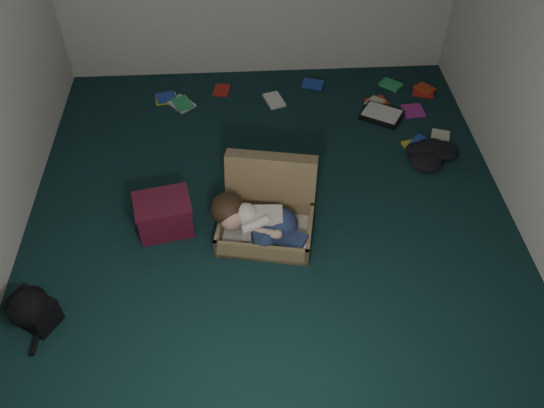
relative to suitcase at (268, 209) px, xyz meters
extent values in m
plane|color=black|center=(0.03, 0.02, -0.16)|extent=(4.50, 4.50, 0.00)
cube|color=olive|center=(-0.03, -0.14, -0.08)|extent=(0.82, 0.65, 0.17)
cube|color=beige|center=(-0.03, -0.14, -0.12)|extent=(0.74, 0.58, 0.02)
cube|color=olive|center=(0.04, 0.19, 0.10)|extent=(0.76, 0.36, 0.54)
cube|color=silver|center=(-0.05, -0.16, 0.02)|extent=(0.32, 0.19, 0.23)
sphere|color=tan|center=(-0.29, -0.15, 0.08)|extent=(0.20, 0.20, 0.20)
ellipsoid|color=black|center=(-0.32, -0.08, 0.12)|extent=(0.26, 0.28, 0.23)
ellipsoid|color=#1F2C4D|center=(0.10, -0.18, 0.02)|extent=(0.24, 0.28, 0.23)
cube|color=#1F2C4D|center=(0.00, -0.28, 0.01)|extent=(0.29, 0.19, 0.15)
cube|color=#1F2C4D|center=(0.15, -0.32, -0.02)|extent=(0.28, 0.23, 0.12)
sphere|color=white|center=(0.26, -0.31, -0.04)|extent=(0.12, 0.12, 0.12)
sphere|color=white|center=(0.24, -0.38, -0.05)|extent=(0.10, 0.10, 0.10)
cylinder|color=tan|center=(-0.03, -0.31, 0.06)|extent=(0.20, 0.10, 0.07)
cube|color=#521024|center=(-0.83, 0.00, -0.02)|extent=(0.47, 0.40, 0.28)
cube|color=#521024|center=(-0.83, 0.00, 0.13)|extent=(0.50, 0.42, 0.02)
cube|color=black|center=(1.21, 1.37, -0.14)|extent=(0.48, 0.45, 0.05)
cube|color=white|center=(1.21, 1.37, -0.11)|extent=(0.43, 0.40, 0.01)
cube|color=gold|center=(-0.95, 1.80, -0.15)|extent=(0.21, 0.16, 0.02)
cube|color=#B21E17|center=(-0.38, 1.92, -0.15)|extent=(0.26, 0.25, 0.02)
cube|color=white|center=(0.16, 1.69, -0.15)|extent=(0.21, 0.24, 0.02)
cube|color=#1F3EAA|center=(0.59, 1.96, -0.15)|extent=(0.22, 0.25, 0.02)
cube|color=red|center=(1.21, 1.61, -0.15)|extent=(0.26, 0.24, 0.02)
cube|color=#2BA05A|center=(1.41, 1.90, -0.15)|extent=(0.22, 0.17, 0.02)
cube|color=#AB2A90|center=(1.54, 1.43, -0.15)|extent=(0.26, 0.25, 0.02)
cube|color=beige|center=(1.70, 1.01, -0.15)|extent=(0.19, 0.23, 0.02)
cube|color=gold|center=(1.45, 0.89, -0.15)|extent=(0.23, 0.25, 0.02)
cube|color=#B21E17|center=(1.73, 1.75, -0.15)|extent=(0.26, 0.23, 0.02)
cube|color=white|center=(-0.79, 1.69, -0.15)|extent=(0.23, 0.19, 0.02)
camera|label=1|loc=(-0.16, -3.19, 3.31)|focal=38.00mm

